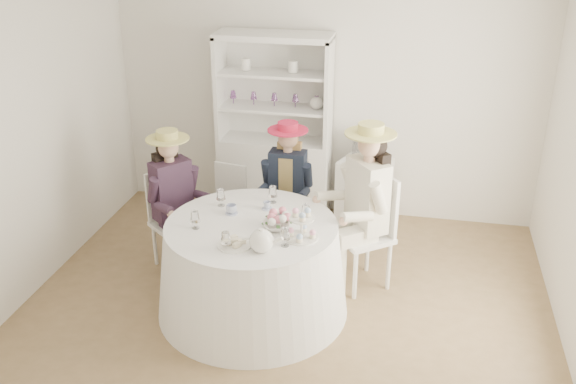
# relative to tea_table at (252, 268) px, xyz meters

# --- Properties ---
(ground) EXTENTS (4.50, 4.50, 0.00)m
(ground) POSITION_rel_tea_table_xyz_m (0.27, 0.07, -0.40)
(ground) COLOR brown
(ground) RESTS_ON ground
(wall_back) EXTENTS (4.50, 0.00, 4.50)m
(wall_back) POSITION_rel_tea_table_xyz_m (0.27, 2.07, 0.95)
(wall_back) COLOR silver
(wall_back) RESTS_ON ground
(wall_front) EXTENTS (4.50, 0.00, 4.50)m
(wall_front) POSITION_rel_tea_table_xyz_m (0.27, -1.93, 0.95)
(wall_front) COLOR silver
(wall_front) RESTS_ON ground
(wall_left) EXTENTS (0.00, 4.50, 4.50)m
(wall_left) POSITION_rel_tea_table_xyz_m (-1.98, 0.07, 0.95)
(wall_left) COLOR silver
(wall_left) RESTS_ON ground
(tea_table) EXTENTS (1.61, 1.61, 0.81)m
(tea_table) POSITION_rel_tea_table_xyz_m (0.00, 0.00, 0.00)
(tea_table) COLOR white
(tea_table) RESTS_ON ground
(hutch) EXTENTS (1.32, 0.79, 2.00)m
(hutch) POSITION_rel_tea_table_xyz_m (-0.22, 1.83, 0.31)
(hutch) COLOR silver
(hutch) RESTS_ON ground
(side_table) EXTENTS (0.59, 0.59, 0.73)m
(side_table) POSITION_rel_tea_table_xyz_m (0.75, 1.80, -0.04)
(side_table) COLOR silver
(side_table) RESTS_ON ground
(hatbox) EXTENTS (0.34, 0.34, 0.28)m
(hatbox) POSITION_rel_tea_table_xyz_m (0.75, 1.80, 0.46)
(hatbox) COLOR black
(hatbox) RESTS_ON side_table
(guest_left) EXTENTS (0.58, 0.56, 1.36)m
(guest_left) POSITION_rel_tea_table_xyz_m (-0.88, 0.54, 0.36)
(guest_left) COLOR silver
(guest_left) RESTS_ON ground
(guest_mid) EXTENTS (0.48, 0.51, 1.34)m
(guest_mid) POSITION_rel_tea_table_xyz_m (0.08, 1.03, 0.36)
(guest_mid) COLOR silver
(guest_mid) RESTS_ON ground
(guest_right) EXTENTS (0.66, 0.63, 1.54)m
(guest_right) POSITION_rel_tea_table_xyz_m (0.86, 0.57, 0.46)
(guest_right) COLOR silver
(guest_right) RESTS_ON ground
(spare_chair) EXTENTS (0.42, 0.42, 0.87)m
(spare_chair) POSITION_rel_tea_table_xyz_m (-0.48, 1.17, 0.06)
(spare_chair) COLOR silver
(spare_chair) RESTS_ON ground
(teacup_a) EXTENTS (0.10, 0.10, 0.07)m
(teacup_a) POSITION_rel_tea_table_xyz_m (-0.21, 0.15, 0.44)
(teacup_a) COLOR white
(teacup_a) RESTS_ON tea_table
(teacup_b) EXTENTS (0.07, 0.07, 0.06)m
(teacup_b) POSITION_rel_tea_table_xyz_m (0.06, 0.30, 0.44)
(teacup_b) COLOR white
(teacup_b) RESTS_ON tea_table
(teacup_c) EXTENTS (0.10, 0.10, 0.07)m
(teacup_c) POSITION_rel_tea_table_xyz_m (0.24, 0.10, 0.44)
(teacup_c) COLOR white
(teacup_c) RESTS_ON tea_table
(flower_bowl) EXTENTS (0.27, 0.27, 0.05)m
(flower_bowl) POSITION_rel_tea_table_xyz_m (0.22, -0.05, 0.43)
(flower_bowl) COLOR white
(flower_bowl) RESTS_ON tea_table
(flower_arrangement) EXTENTS (0.18, 0.17, 0.07)m
(flower_arrangement) POSITION_rel_tea_table_xyz_m (0.21, 0.01, 0.49)
(flower_arrangement) COLOR #D76B83
(flower_arrangement) RESTS_ON tea_table
(table_teapot) EXTENTS (0.26, 0.18, 0.19)m
(table_teapot) POSITION_rel_tea_table_xyz_m (0.19, -0.39, 0.49)
(table_teapot) COLOR white
(table_teapot) RESTS_ON tea_table
(sandwich_plate) EXTENTS (0.27, 0.27, 0.06)m
(sandwich_plate) POSITION_rel_tea_table_xyz_m (-0.03, -0.36, 0.42)
(sandwich_plate) COLOR white
(sandwich_plate) RESTS_ON tea_table
(cupcake_stand) EXTENTS (0.26, 0.26, 0.24)m
(cupcake_stand) POSITION_rel_tea_table_xyz_m (0.44, -0.15, 0.50)
(cupcake_stand) COLOR white
(cupcake_stand) RESTS_ON tea_table
(stemware_set) EXTENTS (0.92, 0.96, 0.15)m
(stemware_set) POSITION_rel_tea_table_xyz_m (0.00, -0.00, 0.48)
(stemware_set) COLOR white
(stemware_set) RESTS_ON tea_table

